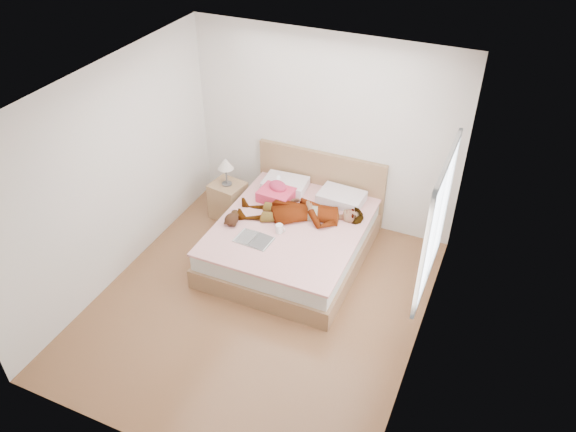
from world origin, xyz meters
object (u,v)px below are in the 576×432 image
object	(u,v)px
magazine	(254,239)
nightstand	(228,198)
plush_toy	(232,218)
coffee_mug	(280,229)
bed	(294,235)
towel	(277,193)
phone	(278,179)
woman	(301,209)

from	to	relation	value
magazine	nightstand	size ratio (longest dim) A/B	0.48
magazine	plush_toy	xyz separation A→B (m)	(-0.39, 0.19, 0.07)
coffee_mug	bed	bearing A→B (deg)	77.32
bed	towel	world-z (taller)	bed
towel	plush_toy	bearing A→B (deg)	-111.02
plush_toy	nightstand	world-z (taller)	nightstand
magazine	plush_toy	size ratio (longest dim) A/B	1.70
plush_toy	nightstand	xyz separation A→B (m)	(-0.48, 0.74, -0.28)
bed	coffee_mug	bearing A→B (deg)	-102.68
phone	towel	distance (m)	0.20
woman	magazine	world-z (taller)	woman
magazine	coffee_mug	world-z (taller)	coffee_mug
phone	coffee_mug	distance (m)	0.91
phone	bed	bearing A→B (deg)	-67.25
phone	magazine	size ratio (longest dim) A/B	0.23
woman	plush_toy	distance (m)	0.87
coffee_mug	plush_toy	bearing A→B (deg)	-173.09
nightstand	woman	bearing A→B (deg)	-11.90
bed	towel	distance (m)	0.62
nightstand	phone	bearing A→B (deg)	11.72
woman	coffee_mug	distance (m)	0.43
bed	magazine	size ratio (longest dim) A/B	4.64
woman	towel	size ratio (longest dim) A/B	3.47
magazine	nightstand	xyz separation A→B (m)	(-0.87, 0.93, -0.21)
phone	towel	xyz separation A→B (m)	(0.05, -0.17, -0.10)
woman	coffee_mug	size ratio (longest dim) A/B	11.33
magazine	coffee_mug	size ratio (longest dim) A/B	3.22
phone	plush_toy	size ratio (longest dim) A/B	0.40
woman	coffee_mug	world-z (taller)	woman
phone	towel	size ratio (longest dim) A/B	0.23
towel	nightstand	xyz separation A→B (m)	(-0.76, 0.02, -0.29)
towel	nightstand	bearing A→B (deg)	178.43
towel	phone	bearing A→B (deg)	107.34
phone	towel	world-z (taller)	towel
plush_toy	phone	bearing A→B (deg)	75.82
phone	nightstand	world-z (taller)	nightstand
woman	towel	xyz separation A→B (m)	(-0.45, 0.23, -0.02)
phone	plush_toy	world-z (taller)	phone
magazine	nightstand	distance (m)	1.29
woman	nightstand	xyz separation A→B (m)	(-1.20, 0.25, -0.31)
towel	coffee_mug	xyz separation A→B (m)	(0.33, -0.64, -0.04)
woman	plush_toy	bearing A→B (deg)	-74.44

